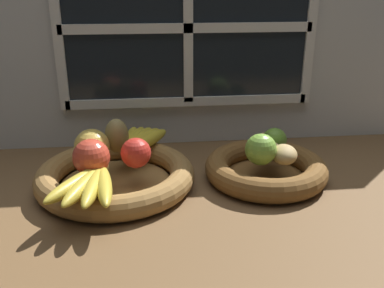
% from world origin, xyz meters
% --- Properties ---
extents(ground_plane, '(1.40, 0.90, 0.03)m').
position_xyz_m(ground_plane, '(0.00, 0.00, -0.01)').
color(ground_plane, brown).
extents(back_wall, '(1.40, 0.05, 0.55)m').
position_xyz_m(back_wall, '(0.00, 0.30, 0.28)').
color(back_wall, silver).
rests_on(back_wall, ground_plane).
extents(fruit_bowl_left, '(0.34, 0.34, 0.05)m').
position_xyz_m(fruit_bowl_left, '(-0.18, 0.03, 0.02)').
color(fruit_bowl_left, olive).
rests_on(fruit_bowl_left, ground_plane).
extents(fruit_bowl_right, '(0.27, 0.27, 0.05)m').
position_xyz_m(fruit_bowl_right, '(0.15, 0.03, 0.02)').
color(fruit_bowl_right, brown).
rests_on(fruit_bowl_right, ground_plane).
extents(apple_red_right, '(0.06, 0.06, 0.06)m').
position_xyz_m(apple_red_right, '(-0.14, 0.01, 0.08)').
color(apple_red_right, red).
rests_on(apple_red_right, fruit_bowl_left).
extents(apple_red_front, '(0.08, 0.08, 0.08)m').
position_xyz_m(apple_red_front, '(-0.23, -0.01, 0.09)').
color(apple_red_front, '#CC422D').
rests_on(apple_red_front, fruit_bowl_left).
extents(apple_golden_left, '(0.08, 0.08, 0.08)m').
position_xyz_m(apple_golden_left, '(-0.23, 0.05, 0.09)').
color(apple_golden_left, gold).
rests_on(apple_golden_left, fruit_bowl_left).
extents(pear_brown, '(0.07, 0.07, 0.08)m').
position_xyz_m(pear_brown, '(-0.18, 0.10, 0.09)').
color(pear_brown, olive).
rests_on(pear_brown, fruit_bowl_left).
extents(banana_bunch_front, '(0.13, 0.18, 0.03)m').
position_xyz_m(banana_bunch_front, '(-0.22, -0.09, 0.07)').
color(banana_bunch_front, gold).
rests_on(banana_bunch_front, fruit_bowl_left).
extents(banana_bunch_back, '(0.12, 0.17, 0.03)m').
position_xyz_m(banana_bunch_back, '(-0.13, 0.14, 0.07)').
color(banana_bunch_back, yellow).
rests_on(banana_bunch_back, fruit_bowl_left).
extents(potato_small, '(0.07, 0.08, 0.04)m').
position_xyz_m(potato_small, '(0.18, 0.00, 0.07)').
color(potato_small, tan).
rests_on(potato_small, fruit_bowl_right).
extents(potato_back, '(0.07, 0.08, 0.04)m').
position_xyz_m(potato_back, '(0.17, 0.07, 0.07)').
color(potato_back, tan).
rests_on(potato_back, fruit_bowl_right).
extents(potato_large, '(0.09, 0.08, 0.04)m').
position_xyz_m(potato_large, '(0.15, 0.03, 0.07)').
color(potato_large, tan).
rests_on(potato_large, fruit_bowl_right).
extents(lime_near, '(0.07, 0.07, 0.07)m').
position_xyz_m(lime_near, '(0.13, -0.00, 0.09)').
color(lime_near, '#7AAD3D').
rests_on(lime_near, fruit_bowl_right).
extents(lime_far, '(0.06, 0.06, 0.06)m').
position_xyz_m(lime_far, '(0.18, 0.07, 0.08)').
color(lime_far, olive).
rests_on(lime_far, fruit_bowl_right).
extents(chili_pepper, '(0.11, 0.06, 0.02)m').
position_xyz_m(chili_pepper, '(0.17, 0.03, 0.06)').
color(chili_pepper, red).
rests_on(chili_pepper, fruit_bowl_right).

